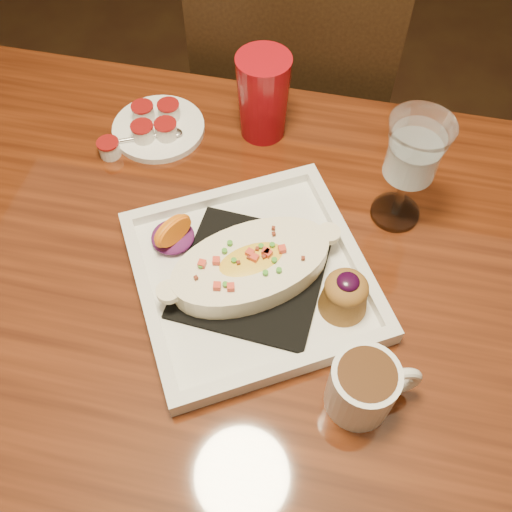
% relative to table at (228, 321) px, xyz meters
% --- Properties ---
extents(floor, '(7.00, 7.00, 0.00)m').
position_rel_table_xyz_m(floor, '(0.00, 0.00, -0.65)').
color(floor, black).
rests_on(floor, ground).
extents(table, '(1.50, 0.90, 0.75)m').
position_rel_table_xyz_m(table, '(0.00, 0.00, 0.00)').
color(table, '#67280E').
rests_on(table, floor).
extents(chair_far, '(0.42, 0.42, 0.93)m').
position_rel_table_xyz_m(chair_far, '(-0.00, 0.63, -0.15)').
color(chair_far, black).
rests_on(chair_far, floor).
extents(plate, '(0.44, 0.44, 0.08)m').
position_rel_table_xyz_m(plate, '(0.04, 0.02, 0.12)').
color(plate, white).
rests_on(plate, table).
extents(coffee_mug, '(0.12, 0.08, 0.09)m').
position_rel_table_xyz_m(coffee_mug, '(0.21, -0.12, 0.15)').
color(coffee_mug, white).
rests_on(coffee_mug, table).
extents(goblet, '(0.09, 0.09, 0.19)m').
position_rel_table_xyz_m(goblet, '(0.23, 0.19, 0.23)').
color(goblet, silver).
rests_on(goblet, table).
extents(saucer, '(0.16, 0.16, 0.11)m').
position_rel_table_xyz_m(saucer, '(-0.20, 0.29, 0.11)').
color(saucer, white).
rests_on(saucer, table).
extents(creamer_loose, '(0.04, 0.04, 0.03)m').
position_rel_table_xyz_m(creamer_loose, '(-0.26, 0.22, 0.11)').
color(creamer_loose, silver).
rests_on(creamer_loose, table).
extents(red_tumbler, '(0.09, 0.09, 0.15)m').
position_rel_table_xyz_m(red_tumbler, '(-0.02, 0.33, 0.17)').
color(red_tumbler, '#A10B14').
rests_on(red_tumbler, table).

